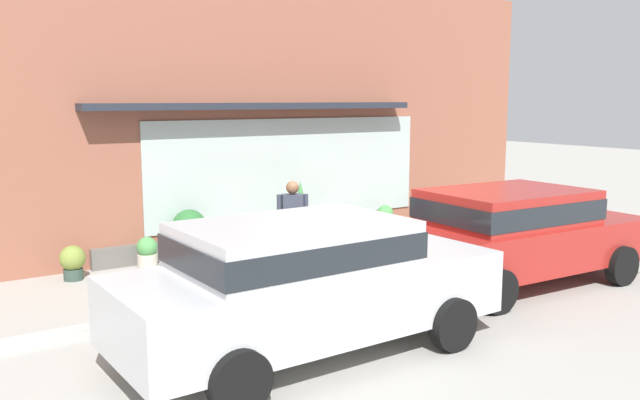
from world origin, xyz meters
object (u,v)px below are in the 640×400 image
at_px(potted_plant_window_center, 147,253).
at_px(potted_plant_low_front, 438,214).
at_px(parked_car_silver, 305,279).
at_px(pedestrian_with_handbag, 294,222).
at_px(parked_car_red, 512,230).
at_px(potted_plant_near_hydrant, 190,232).
at_px(potted_plant_doorstep, 385,221).
at_px(fire_hydrant, 330,241).
at_px(potted_plant_corner_tall, 73,261).
at_px(potted_plant_window_right, 301,217).

relative_size(potted_plant_window_center, potted_plant_low_front, 0.81).
distance_m(parked_car_silver, potted_plant_low_front, 7.79).
distance_m(pedestrian_with_handbag, potted_plant_low_front, 5.00).
bearing_deg(parked_car_red, potted_plant_near_hydrant, 132.89).
height_order(pedestrian_with_handbag, potted_plant_near_hydrant, pedestrian_with_handbag).
height_order(potted_plant_window_center, potted_plant_doorstep, potted_plant_doorstep).
height_order(fire_hydrant, potted_plant_window_center, fire_hydrant).
relative_size(fire_hydrant, parked_car_silver, 0.21).
bearing_deg(potted_plant_corner_tall, parked_car_silver, -73.06).
relative_size(pedestrian_with_handbag, potted_plant_low_front, 2.34).
xyz_separation_m(parked_car_red, potted_plant_doorstep, (0.71, 3.99, -0.54)).
relative_size(parked_car_red, potted_plant_corner_tall, 7.87).
relative_size(fire_hydrant, potted_plant_low_front, 1.40).
relative_size(potted_plant_near_hydrant, potted_plant_corner_tall, 1.66).
bearing_deg(parked_car_silver, potted_plant_doorstep, 42.07).
xyz_separation_m(fire_hydrant, potted_plant_corner_tall, (-3.86, 1.65, -0.17)).
bearing_deg(parked_car_red, potted_plant_low_front, 63.67).
distance_m(pedestrian_with_handbag, potted_plant_window_center, 2.68).
relative_size(fire_hydrant, potted_plant_doorstep, 1.44).
bearing_deg(potted_plant_near_hydrant, potted_plant_corner_tall, -175.58).
bearing_deg(potted_plant_window_right, potted_plant_window_center, 175.37).
bearing_deg(fire_hydrant, parked_car_silver, -128.60).
distance_m(parked_car_silver, potted_plant_near_hydrant, 4.91).
bearing_deg(parked_car_red, potted_plant_corner_tall, 146.77).
distance_m(parked_car_silver, potted_plant_corner_tall, 4.94).
bearing_deg(parked_car_red, fire_hydrant, 129.42).
height_order(potted_plant_low_front, potted_plant_doorstep, potted_plant_low_front).
bearing_deg(pedestrian_with_handbag, fire_hydrant, 33.81).
relative_size(parked_car_silver, potted_plant_doorstep, 6.84).
distance_m(pedestrian_with_handbag, potted_plant_window_right, 2.00).
relative_size(fire_hydrant, potted_plant_window_center, 1.73).
bearing_deg(parked_car_silver, potted_plant_corner_tall, 105.67).
xyz_separation_m(parked_car_red, potted_plant_window_center, (-4.41, 4.09, -0.58)).
bearing_deg(potted_plant_window_center, parked_car_red, -42.84).
xyz_separation_m(fire_hydrant, potted_plant_low_front, (3.89, 1.49, -0.12)).
distance_m(fire_hydrant, parked_car_silver, 3.91).
bearing_deg(potted_plant_corner_tall, parked_car_red, -35.40).
height_order(pedestrian_with_handbag, potted_plant_window_center, pedestrian_with_handbag).
bearing_deg(potted_plant_near_hydrant, potted_plant_low_front, -3.29).
height_order(fire_hydrant, potted_plant_corner_tall, fire_hydrant).
relative_size(pedestrian_with_handbag, potted_plant_doorstep, 2.40).
bearing_deg(potted_plant_window_right, fire_hydrant, -102.39).
height_order(parked_car_red, potted_plant_window_center, parked_car_red).
xyz_separation_m(fire_hydrant, potted_plant_window_center, (-2.61, 1.73, -0.21)).
relative_size(potted_plant_near_hydrant, potted_plant_low_front, 1.38).
distance_m(fire_hydrant, potted_plant_corner_tall, 4.20).
xyz_separation_m(potted_plant_near_hydrant, potted_plant_doorstep, (4.31, -0.19, -0.20)).
relative_size(fire_hydrant, potted_plant_near_hydrant, 1.01).
height_order(parked_car_red, potted_plant_corner_tall, parked_car_red).
xyz_separation_m(potted_plant_window_center, potted_plant_corner_tall, (-1.24, -0.07, 0.03)).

